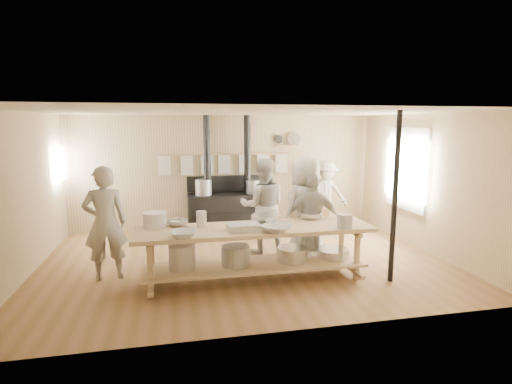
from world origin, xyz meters
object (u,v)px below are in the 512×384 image
cook_far_left (105,223)px  cook_center (306,209)px  roasting_pan (244,227)px  chair (318,215)px  stove (228,208)px  cook_right (313,220)px  prep_table (254,248)px  cook_by_window (326,194)px  cook_left (263,206)px

cook_far_left → cook_center: size_ratio=0.96×
roasting_pan → chair: bearing=52.9°
stove → chair: bearing=-4.0°
cook_right → cook_far_left: bearing=14.2°
cook_far_left → cook_center: cook_center is taller
prep_table → cook_far_left: size_ratio=2.02×
stove → cook_far_left: bearing=-132.2°
cook_center → roasting_pan: bearing=14.9°
cook_far_left → chair: bearing=-162.0°
cook_center → chair: (1.03, 2.11, -0.64)m
cook_far_left → cook_right: 3.36m
cook_by_window → cook_center: bearing=-116.9°
stove → cook_far_left: 3.35m
cook_left → cook_center: cook_center is taller
prep_table → roasting_pan: bearing=-140.0°
cook_right → roasting_pan: size_ratio=3.37×
prep_table → cook_by_window: (2.27, 2.85, 0.27)m
cook_left → cook_center: 0.86m
prep_table → cook_left: bearing=71.7°
cook_far_left → roasting_pan: cook_far_left is taller
chair → cook_far_left: bearing=-137.2°
cook_far_left → cook_left: (2.68, 0.79, -0.00)m
stove → cook_far_left: size_ratio=1.46×
cook_center → cook_by_window: size_ratio=1.17×
cook_left → stove: bearing=-66.8°
prep_table → cook_right: cook_right is taller
cook_right → roasting_pan: 1.48m
chair → roasting_pan: 3.85m
cook_far_left → cook_left: 2.79m
roasting_pan → stove: bearing=86.5°
stove → roasting_pan: 3.21m
prep_table → cook_center: cook_center is taller
cook_by_window → prep_table: bearing=-125.7°
stove → cook_right: stove is taller
chair → prep_table: bearing=-111.6°
prep_table → cook_center: 1.37m
cook_by_window → roasting_pan: (-2.47, -3.01, 0.11)m
prep_table → cook_far_left: (-2.24, 0.55, 0.37)m
cook_right → roasting_pan: bearing=41.9°
stove → cook_left: bearing=-75.4°
stove → chair: size_ratio=2.65×
cook_right → cook_by_window: bearing=-101.3°
cook_far_left → chair: cook_far_left is taller
roasting_pan → cook_right: bearing=27.0°
cook_by_window → cook_right: bearing=-113.3°
chair → cook_left: bearing=-122.6°
stove → cook_far_left: stove is taller
stove → prep_table: bearing=-90.0°
prep_table → roasting_pan: roasting_pan is taller
prep_table → roasting_pan: (-0.19, -0.16, 0.38)m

